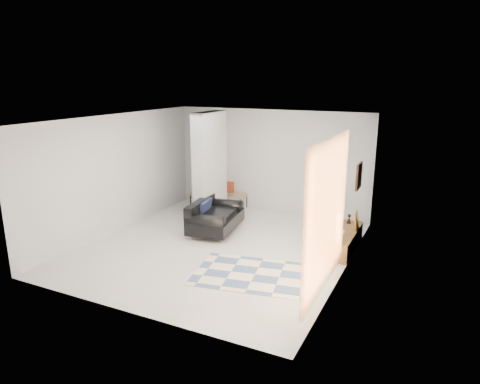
% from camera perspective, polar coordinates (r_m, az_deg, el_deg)
% --- Properties ---
extents(floor, '(6.00, 6.00, 0.00)m').
position_cam_1_polar(floor, '(9.50, -2.89, -7.36)').
color(floor, silver).
rests_on(floor, ground).
extents(ceiling, '(6.00, 6.00, 0.00)m').
position_cam_1_polar(ceiling, '(8.83, -3.13, 9.70)').
color(ceiling, white).
rests_on(ceiling, wall_back).
extents(wall_back, '(6.00, 0.00, 6.00)m').
position_cam_1_polar(wall_back, '(11.72, 4.07, 4.08)').
color(wall_back, silver).
rests_on(wall_back, ground).
extents(wall_front, '(6.00, 0.00, 6.00)m').
position_cam_1_polar(wall_front, '(6.71, -15.45, -4.81)').
color(wall_front, silver).
rests_on(wall_front, ground).
extents(wall_left, '(0.00, 6.00, 6.00)m').
position_cam_1_polar(wall_left, '(10.63, -16.13, 2.39)').
color(wall_left, silver).
rests_on(wall_left, ground).
extents(wall_right, '(0.00, 6.00, 6.00)m').
position_cam_1_polar(wall_right, '(8.15, 14.22, -1.22)').
color(wall_right, silver).
rests_on(wall_right, ground).
extents(partition_column, '(0.35, 1.20, 2.80)m').
position_cam_1_polar(partition_column, '(10.95, -4.04, 3.30)').
color(partition_column, '#A8ADAF').
rests_on(partition_column, floor).
extents(hallway_door, '(0.85, 0.06, 2.04)m').
position_cam_1_polar(hallway_door, '(12.67, -4.89, 3.13)').
color(hallway_door, silver).
rests_on(hallway_door, floor).
extents(curtain, '(0.00, 2.55, 2.55)m').
position_cam_1_polar(curtain, '(7.07, 11.67, -3.11)').
color(curtain, '#D17637').
rests_on(curtain, wall_right).
extents(wall_art, '(0.04, 0.45, 0.55)m').
position_cam_1_polar(wall_art, '(9.15, 15.58, 2.06)').
color(wall_art, '#3A1E0F').
rests_on(wall_art, wall_right).
extents(media_console, '(0.45, 1.68, 0.80)m').
position_cam_1_polar(media_console, '(9.60, 13.80, -6.25)').
color(media_console, brown).
rests_on(media_console, floor).
extents(loveseat, '(1.18, 1.76, 0.76)m').
position_cam_1_polar(loveseat, '(10.38, -3.57, -3.33)').
color(loveseat, silver).
rests_on(loveseat, floor).
extents(daybed, '(1.60, 0.85, 0.77)m').
position_cam_1_polar(daybed, '(12.21, -2.92, -0.16)').
color(daybed, black).
rests_on(daybed, floor).
extents(area_rug, '(2.50, 1.90, 0.01)m').
position_cam_1_polar(area_rug, '(8.25, 1.99, -10.93)').
color(area_rug, beige).
rests_on(area_rug, floor).
extents(cylinder_lamp, '(0.11, 0.11, 0.59)m').
position_cam_1_polar(cylinder_lamp, '(8.85, 12.98, -4.65)').
color(cylinder_lamp, white).
rests_on(cylinder_lamp, media_console).
extents(bronze_figurine, '(0.12, 0.12, 0.22)m').
position_cam_1_polar(bronze_figurine, '(10.05, 14.34, -3.48)').
color(bronze_figurine, black).
rests_on(bronze_figurine, media_console).
extents(vase, '(0.19, 0.19, 0.17)m').
position_cam_1_polar(vase, '(9.30, 13.30, -5.08)').
color(vase, silver).
rests_on(vase, media_console).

